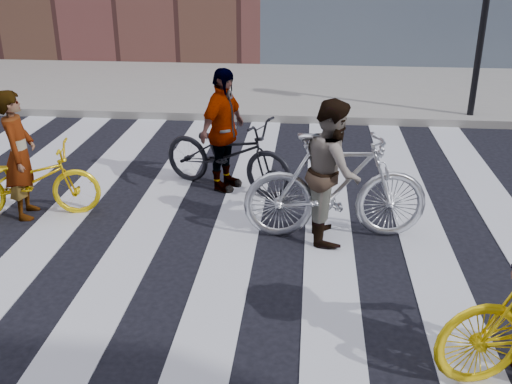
# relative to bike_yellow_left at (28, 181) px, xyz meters

# --- Properties ---
(ground) EXTENTS (100.00, 100.00, 0.00)m
(ground) POSITION_rel_bike_yellow_left_xyz_m (2.07, -0.62, -0.46)
(ground) COLOR black
(ground) RESTS_ON ground
(sidewalk_far) EXTENTS (100.00, 5.00, 0.15)m
(sidewalk_far) POSITION_rel_bike_yellow_left_xyz_m (2.07, 6.88, -0.38)
(sidewalk_far) COLOR gray
(sidewalk_far) RESTS_ON ground
(zebra_crosswalk) EXTENTS (8.25, 10.00, 0.01)m
(zebra_crosswalk) POSITION_rel_bike_yellow_left_xyz_m (2.07, -0.62, -0.45)
(zebra_crosswalk) COLOR silver
(zebra_crosswalk) RESTS_ON ground
(bike_yellow_left) EXTENTS (1.84, 0.97, 0.92)m
(bike_yellow_left) POSITION_rel_bike_yellow_left_xyz_m (0.00, 0.00, 0.00)
(bike_yellow_left) COLOR yellow
(bike_yellow_left) RESTS_ON ground
(bike_silver_mid) EXTENTS (2.14, 0.79, 1.26)m
(bike_silver_mid) POSITION_rel_bike_yellow_left_xyz_m (3.77, -0.24, 0.17)
(bike_silver_mid) COLOR silver
(bike_silver_mid) RESTS_ON ground
(bike_dark_rear) EXTENTS (2.08, 1.41, 1.04)m
(bike_dark_rear) POSITION_rel_bike_yellow_left_xyz_m (2.34, 1.10, 0.06)
(bike_dark_rear) COLOR black
(bike_dark_rear) RESTS_ON ground
(rider_left) EXTENTS (0.50, 0.65, 1.60)m
(rider_left) POSITION_rel_bike_yellow_left_xyz_m (-0.05, 0.00, 0.34)
(rider_left) COLOR slate
(rider_left) RESTS_ON ground
(rider_mid) EXTENTS (0.70, 0.86, 1.64)m
(rider_mid) POSITION_rel_bike_yellow_left_xyz_m (3.72, -0.24, 0.36)
(rider_mid) COLOR slate
(rider_mid) RESTS_ON ground
(rider_rear) EXTENTS (0.77, 1.07, 1.68)m
(rider_rear) POSITION_rel_bike_yellow_left_xyz_m (2.29, 1.10, 0.38)
(rider_rear) COLOR slate
(rider_rear) RESTS_ON ground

